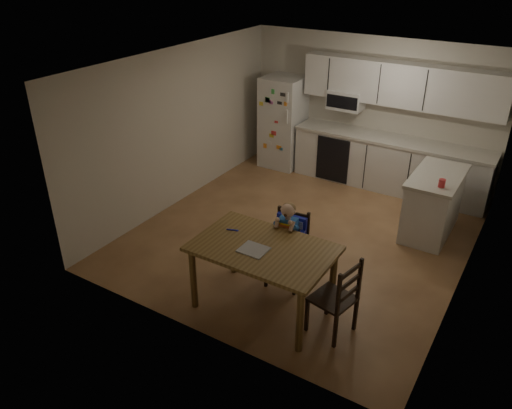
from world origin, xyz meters
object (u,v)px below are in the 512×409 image
Objects in this scene: dining_table at (263,255)px; chair_booster at (289,234)px; refrigerator at (283,122)px; chair_side at (341,295)px; kitchen_island at (433,203)px; red_cup at (442,183)px.

dining_table is 0.62m from chair_booster.
refrigerator reaches higher than chair_side.
chair_booster is at bearing -59.85° from refrigerator.
refrigerator is 4.35m from dining_table.
refrigerator is 3.33m from kitchen_island.
kitchen_island is at bearing 66.71° from dining_table.
red_cup is 0.12× the size of chair_side.
refrigerator is at bearing 116.12° from dining_table.
chair_side is (2.86, -3.87, -0.31)m from refrigerator.
red_cup is 0.07× the size of dining_table.
dining_table is at bearing -119.01° from red_cup.
red_cup is 0.10× the size of chair_booster.
dining_table is 0.96m from chair_side.
chair_side reaches higher than kitchen_island.
dining_table is (1.91, -3.91, -0.12)m from refrigerator.
dining_table is (-1.34, -2.42, -0.26)m from red_cup.
dining_table is at bearing -63.88° from refrigerator.
kitchen_island is at bearing 108.65° from red_cup.
kitchen_island is 0.66m from red_cup.
red_cup is at bearing -177.64° from chair_side.
dining_table is at bearing -113.29° from kitchen_island.
chair_side is at bearing -95.50° from kitchen_island.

